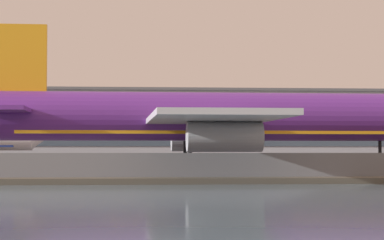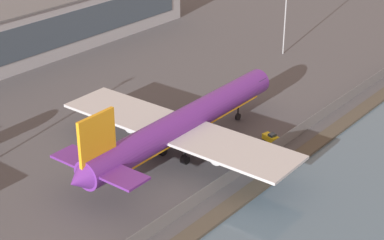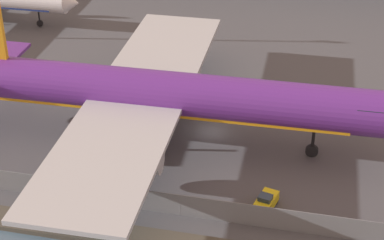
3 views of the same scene
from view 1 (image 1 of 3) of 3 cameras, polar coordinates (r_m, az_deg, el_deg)
name	(u,v)px [view 1 (image 1 of 3)]	position (r m, az deg, el deg)	size (l,w,h in m)	color
ground_plane	(265,175)	(82.74, 5.62, -4.18)	(500.00, 500.00, 0.00)	#4C4C51
shoreline_seawall	(309,180)	(62.66, 8.91, -4.57)	(320.00, 3.00, 0.50)	#474238
perimeter_fence	(297,167)	(67.01, 8.02, -3.56)	(280.00, 0.10, 2.50)	slate
cargo_jet_purple	(212,119)	(78.93, 1.56, 0.10)	(55.89, 47.90, 15.85)	#602889
baggage_tug	(376,171)	(72.04, 13.86, -3.78)	(2.33, 3.49, 1.80)	yellow
terminal_building	(266,127)	(144.48, 5.66, -0.56)	(98.98, 15.56, 14.01)	#9EA3AD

